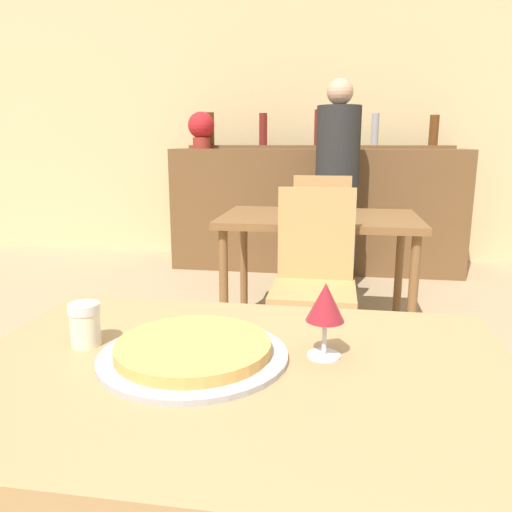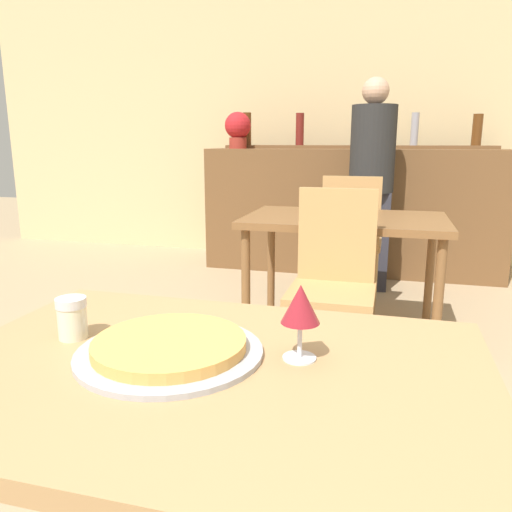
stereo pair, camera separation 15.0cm
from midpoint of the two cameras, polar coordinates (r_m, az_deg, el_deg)
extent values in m
cube|color=#D1B784|center=(5.09, 12.55, 15.39)|extent=(8.00, 0.05, 2.80)
cube|color=#A87F51|center=(1.03, -1.31, -13.49)|extent=(1.12, 0.79, 0.04)
cylinder|color=#A87F51|center=(1.65, -15.39, -17.24)|extent=(0.05, 0.05, 0.68)
cylinder|color=#A87F51|center=(1.49, 23.32, -21.64)|extent=(0.05, 0.05, 0.68)
cube|color=brown|center=(2.92, 11.62, 4.03)|extent=(1.13, 0.73, 0.04)
cylinder|color=brown|center=(2.78, 0.38, -3.94)|extent=(0.05, 0.05, 0.70)
cylinder|color=brown|center=(2.72, 21.57, -5.27)|extent=(0.05, 0.05, 0.70)
cylinder|color=brown|center=(3.36, 3.02, -1.00)|extent=(0.05, 0.05, 0.70)
cylinder|color=brown|center=(3.31, 20.47, -2.04)|extent=(0.05, 0.05, 0.70)
cube|color=brown|center=(4.62, 11.72, 5.10)|extent=(2.60, 0.56, 1.09)
cube|color=brown|center=(4.72, 12.15, 12.08)|extent=(2.39, 0.24, 0.03)
cylinder|color=#5B3314|center=(4.89, -0.12, 14.32)|extent=(0.08, 0.08, 0.30)
cylinder|color=maroon|center=(4.78, 5.96, 14.22)|extent=(0.08, 0.08, 0.29)
cylinder|color=maroon|center=(4.72, 12.25, 14.18)|extent=(0.07, 0.07, 0.32)
cylinder|color=#9999A3|center=(4.72, 18.58, 13.59)|extent=(0.07, 0.07, 0.28)
cylinder|color=#5B3314|center=(4.78, 24.82, 12.96)|extent=(0.08, 0.08, 0.26)
cube|color=tan|center=(2.38, 10.38, -4.31)|extent=(0.40, 0.40, 0.04)
cube|color=tan|center=(2.50, 10.97, 2.35)|extent=(0.38, 0.04, 0.46)
cylinder|color=tan|center=(2.32, 5.51, -10.90)|extent=(0.03, 0.03, 0.44)
cylinder|color=tan|center=(2.30, 14.07, -11.52)|extent=(0.03, 0.03, 0.44)
cylinder|color=tan|center=(2.63, 6.77, -7.98)|extent=(0.03, 0.03, 0.44)
cylinder|color=tan|center=(2.61, 14.24, -8.48)|extent=(0.03, 0.03, 0.44)
cube|color=tan|center=(3.57, 12.07, 1.41)|extent=(0.40, 0.40, 0.04)
cube|color=tan|center=(3.35, 12.09, 4.97)|extent=(0.38, 0.04, 0.46)
cylinder|color=tan|center=(3.79, 14.62, -1.79)|extent=(0.03, 0.03, 0.44)
cylinder|color=tan|center=(3.80, 9.49, -1.49)|extent=(0.03, 0.03, 0.44)
cylinder|color=tan|center=(3.46, 14.54, -3.19)|extent=(0.03, 0.03, 0.44)
cylinder|color=tan|center=(3.47, 8.93, -2.84)|extent=(0.03, 0.03, 0.44)
cylinder|color=#A3A3A8|center=(1.07, -5.79, -10.98)|extent=(0.39, 0.39, 0.01)
cylinder|color=gold|center=(1.06, -5.81, -10.09)|extent=(0.32, 0.32, 0.02)
cylinder|color=beige|center=(1.19, -16.87, -7.34)|extent=(0.06, 0.06, 0.07)
cylinder|color=silver|center=(1.17, -17.02, -5.15)|extent=(0.07, 0.07, 0.02)
cube|color=#2D2D38|center=(4.07, 13.72, 1.68)|extent=(0.32, 0.18, 0.78)
cylinder|color=#262626|center=(4.00, 14.28, 11.75)|extent=(0.34, 0.34, 0.65)
sphere|color=tan|center=(4.01, 14.63, 17.81)|extent=(0.20, 0.20, 0.20)
cylinder|color=silver|center=(1.06, 9.13, -11.50)|extent=(0.07, 0.07, 0.00)
cylinder|color=silver|center=(1.04, 9.21, -9.52)|extent=(0.01, 0.01, 0.07)
cone|color=maroon|center=(1.02, 9.36, -5.48)|extent=(0.08, 0.08, 0.08)
cylinder|color=maroon|center=(4.71, -1.14, 12.79)|extent=(0.16, 0.16, 0.10)
sphere|color=red|center=(4.71, -1.15, 14.71)|extent=(0.24, 0.24, 0.24)
camera|label=1|loc=(0.08, -87.14, 0.66)|focal=35.00mm
camera|label=2|loc=(0.08, 92.86, -0.66)|focal=35.00mm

